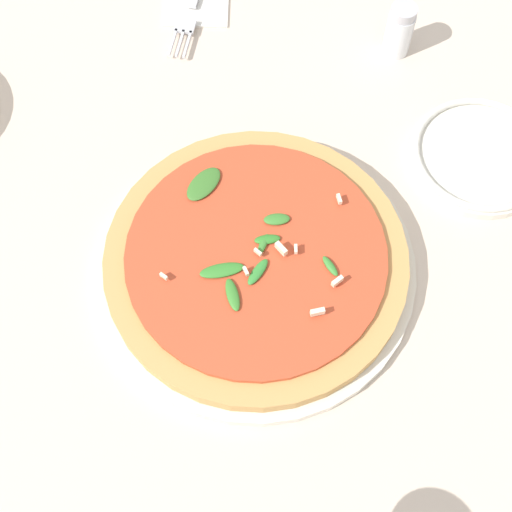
% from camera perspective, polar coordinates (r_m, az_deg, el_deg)
% --- Properties ---
extents(ground_plane, '(6.00, 6.00, 0.00)m').
position_cam_1_polar(ground_plane, '(0.71, -1.81, -3.80)').
color(ground_plane, beige).
extents(pizza_arugula_main, '(0.32, 0.32, 0.05)m').
position_cam_1_polar(pizza_arugula_main, '(0.71, -0.01, -0.46)').
color(pizza_arugula_main, silver).
rests_on(pizza_arugula_main, ground_plane).
extents(side_plate_white, '(0.15, 0.15, 0.02)m').
position_cam_1_polar(side_plate_white, '(0.82, 17.48, 7.71)').
color(side_plate_white, silver).
rests_on(side_plate_white, ground_plane).
extents(shaker_pepper, '(0.03, 0.03, 0.07)m').
position_cam_1_polar(shaker_pepper, '(0.88, 11.40, 17.29)').
color(shaker_pepper, silver).
rests_on(shaker_pepper, ground_plane).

